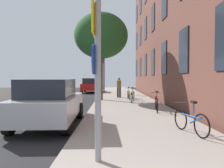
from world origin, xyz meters
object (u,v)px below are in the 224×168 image
object	(u,v)px
bicycle_3	(129,94)
car_1	(90,85)
pedestrian_0	(119,86)
car_0	(50,102)
tree_near	(101,36)
traffic_light	(103,67)
sign_post	(97,66)
bicycle_0	(190,121)
bicycle_1	(157,103)
bicycle_2	(133,96)

from	to	relation	value
bicycle_3	car_1	bearing A→B (deg)	112.72
pedestrian_0	car_0	world-z (taller)	pedestrian_0
tree_near	traffic_light	bearing A→B (deg)	90.85
pedestrian_0	sign_post	bearing A→B (deg)	-94.10
sign_post	traffic_light	distance (m)	17.47
bicycle_0	car_0	world-z (taller)	car_0
bicycle_0	bicycle_1	world-z (taller)	bicycle_1
traffic_light	bicycle_1	world-z (taller)	traffic_light
traffic_light	bicycle_0	bearing A→B (deg)	-79.06
car_0	bicycle_2	bearing A→B (deg)	60.21
car_0	car_1	xyz separation A→B (m)	(-0.15, 16.54, -0.00)
pedestrian_0	car_1	world-z (taller)	pedestrian_0
bicycle_0	pedestrian_0	distance (m)	11.08
car_1	pedestrian_0	bearing A→B (deg)	-67.54
traffic_light	bicycle_0	xyz separation A→B (m)	(3.00, -15.52, -2.31)
traffic_light	tree_near	bearing A→B (deg)	-89.15
tree_near	bicycle_2	xyz separation A→B (m)	(2.09, -1.50, -4.15)
traffic_light	bicycle_1	xyz separation A→B (m)	(2.91, -11.56, -2.30)
traffic_light	car_0	bearing A→B (deg)	-95.56
sign_post	pedestrian_0	distance (m)	12.94
tree_near	bicycle_3	size ratio (longest dim) A/B	3.80
traffic_light	bicycle_3	distance (m)	6.78
traffic_light	bicycle_1	size ratio (longest dim) A/B	2.34
sign_post	tree_near	xyz separation A→B (m)	(-0.41, 11.16, 2.74)
bicycle_2	car_1	distance (m)	10.99
bicycle_0	bicycle_2	size ratio (longest dim) A/B	0.94
bicycle_3	car_0	xyz separation A→B (m)	(-3.44, -7.96, 0.37)
pedestrian_0	car_1	bearing A→B (deg)	112.46
tree_near	pedestrian_0	bearing A→B (deg)	52.17
bicycle_2	car_0	size ratio (longest dim) A/B	0.40
bicycle_0	car_1	size ratio (longest dim) A/B	0.38
bicycle_1	bicycle_3	world-z (taller)	bicycle_1
sign_post	bicycle_2	size ratio (longest dim) A/B	1.87
car_1	bicycle_3	bearing A→B (deg)	-67.28
pedestrian_0	bicycle_3	bearing A→B (deg)	-66.01
sign_post	traffic_light	bearing A→B (deg)	91.67
pedestrian_0	tree_near	bearing A→B (deg)	-127.83
tree_near	bicycle_1	size ratio (longest dim) A/B	3.68
traffic_light	pedestrian_0	size ratio (longest dim) A/B	2.46
traffic_light	pedestrian_0	distance (m)	5.10
bicycle_0	car_0	xyz separation A→B (m)	(-4.36, 1.54, 0.36)
sign_post	bicycle_3	distance (m)	11.62
bicycle_2	pedestrian_0	distance (m)	3.36
pedestrian_0	bicycle_2	bearing A→B (deg)	-76.84
bicycle_2	bicycle_3	bearing A→B (deg)	93.44
pedestrian_0	car_1	xyz separation A→B (m)	(-2.94, 7.12, -0.19)
tree_near	bicycle_0	distance (m)	10.54
sign_post	bicycle_0	world-z (taller)	sign_post
traffic_light	car_0	size ratio (longest dim) A/B	0.95
traffic_light	car_0	xyz separation A→B (m)	(-1.36, -13.98, -1.95)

